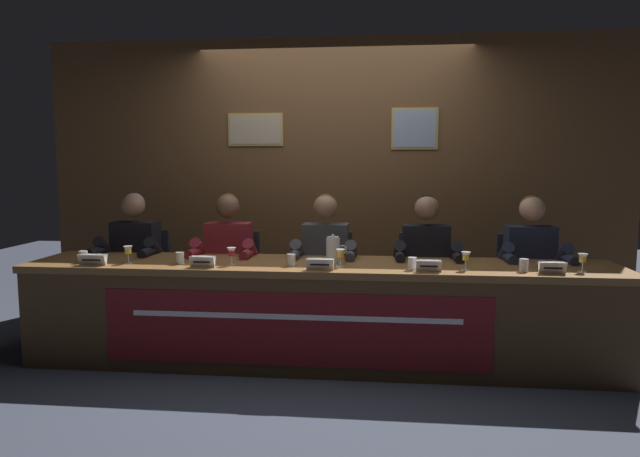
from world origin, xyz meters
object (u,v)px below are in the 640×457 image
object	(u,v)px
juice_glass_center	(340,255)
juice_glass_right	(466,257)
chair_right	(424,291)
chair_far_left	(143,284)
water_cup_far_left	(83,257)
juice_glass_far_left	(128,251)
panelist_right	(426,261)
water_cup_far_right	(524,266)
nameplate_center	(320,264)
conference_table	(318,297)
nameplate_far_right	(552,268)
chair_far_right	(524,293)
panelist_left	(227,258)
juice_glass_left	(231,253)
panelist_far_right	(532,263)
nameplate_far_left	(93,260)
chair_left	(233,286)
juice_glass_far_right	(583,259)
panelist_far_left	(132,256)
water_cup_right	(412,264)
nameplate_left	(203,262)
nameplate_right	(429,266)
chair_center	(327,288)
water_cup_center	(291,261)
water_pitcher_central	(333,250)
water_cup_left	(180,259)

from	to	relation	value
juice_glass_center	juice_glass_right	xyz separation A→B (m)	(0.85, -0.03, 0.00)
juice_glass_center	chair_right	distance (m)	1.02
chair_far_left	water_cup_far_left	size ratio (longest dim) A/B	10.38
juice_glass_far_left	panelist_right	world-z (taller)	panelist_right
juice_glass_right	water_cup_far_right	xyz separation A→B (m)	(0.38, -0.01, -0.05)
chair_right	nameplate_center	bearing A→B (deg)	-132.47
conference_table	juice_glass_right	size ratio (longest dim) A/B	34.21
water_cup_far_left	nameplate_far_right	world-z (taller)	water_cup_far_left
chair_far_right	panelist_left	bearing A→B (deg)	-175.21
chair_far_left	chair_far_right	xyz separation A→B (m)	(3.15, 0.00, 0.00)
juice_glass_left	panelist_far_right	xyz separation A→B (m)	(2.19, 0.50, -0.12)
nameplate_far_left	chair_left	size ratio (longest dim) A/B	0.22
panelist_far_right	juice_glass_far_right	world-z (taller)	panelist_far_right
nameplate_far_left	chair_left	world-z (taller)	chair_left
panelist_far_right	panelist_far_left	bearing A→B (deg)	180.00
juice_glass_center	water_cup_right	size ratio (longest dim) A/B	1.46
juice_glass_right	juice_glass_far_right	world-z (taller)	same
chair_right	juice_glass_far_right	distance (m)	1.27
nameplate_left	juice_glass_right	xyz separation A→B (m)	(1.79, 0.08, 0.05)
juice_glass_center	nameplate_far_right	size ratio (longest dim) A/B	0.73
nameplate_far_left	chair_right	size ratio (longest dim) A/B	0.22
conference_table	panelist_far_right	xyz separation A→B (m)	(1.58, 0.47, 0.19)
chair_far_left	nameplate_right	size ratio (longest dim) A/B	5.30
panelist_right	nameplate_center	bearing A→B (deg)	-140.26
juice_glass_center	conference_table	bearing A→B (deg)	171.28
water_cup_far_left	chair_left	bearing A→B (deg)	37.69
panelist_far_left	juice_glass_far_right	world-z (taller)	panelist_far_left
panelist_far_right	water_cup_far_right	bearing A→B (deg)	-110.00
panelist_right	nameplate_right	xyz separation A→B (m)	(-0.04, -0.62, 0.07)
chair_center	panelist_far_right	world-z (taller)	panelist_far_right
water_cup_far_left	juice_glass_center	bearing A→B (deg)	0.59
water_cup_center	chair_far_right	distance (m)	1.93
chair_center	water_pitcher_central	bearing A→B (deg)	-80.12
panelist_far_right	nameplate_far_right	bearing A→B (deg)	-93.07
nameplate_center	chair_far_left	bearing A→B (deg)	152.67
chair_center	nameplate_right	world-z (taller)	chair_center
conference_table	chair_left	world-z (taller)	chair_left
panelist_far_left	nameplate_right	size ratio (longest dim) A/B	7.27
water_pitcher_central	water_cup_center	bearing A→B (deg)	-152.01
chair_center	panelist_right	world-z (taller)	panelist_right
nameplate_left	water_cup_center	xyz separation A→B (m)	(0.60, 0.12, -0.00)
nameplate_center	panelist_right	xyz separation A→B (m)	(0.76, 0.63, -0.07)
water_cup_left	chair_right	xyz separation A→B (m)	(1.78, 0.69, -0.35)
juice_glass_center	chair_far_right	distance (m)	1.63
nameplate_far_left	chair_center	bearing A→B (deg)	27.06
juice_glass_center	nameplate_center	bearing A→B (deg)	-132.82
conference_table	chair_left	xyz separation A→B (m)	(-0.78, 0.67, -0.09)
panelist_far_left	water_pitcher_central	distance (m)	1.71
panelist_right	water_cup_right	bearing A→B (deg)	-104.28
chair_right	water_cup_center	bearing A→B (deg)	-144.69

